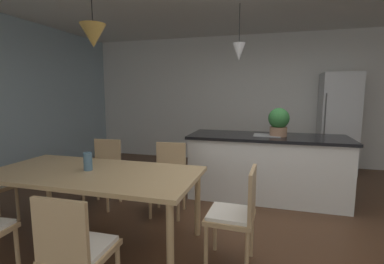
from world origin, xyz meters
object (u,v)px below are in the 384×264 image
(kitchen_island, at_px, (266,166))
(potted_plant_on_island, at_px, (279,121))
(chair_far_left, at_px, (103,170))
(chair_far_right, at_px, (169,176))
(chair_near_right, at_px, (76,250))
(vase_on_dining_table, at_px, (88,161))
(dining_table, at_px, (94,177))
(chair_kitchen_end, at_px, (236,213))
(refrigerator, at_px, (338,123))

(kitchen_island, bearing_deg, potted_plant_on_island, 0.00)
(chair_far_left, xyz_separation_m, potted_plant_on_island, (2.23, 0.86, 0.63))
(chair_far_right, relative_size, chair_near_right, 1.00)
(chair_far_right, height_order, vase_on_dining_table, vase_on_dining_table)
(dining_table, xyz_separation_m, vase_on_dining_table, (-0.07, 0.02, 0.15))
(chair_kitchen_end, relative_size, chair_near_right, 1.00)
(chair_far_left, relative_size, vase_on_dining_table, 4.87)
(chair_kitchen_end, bearing_deg, refrigerator, 67.25)
(potted_plant_on_island, bearing_deg, chair_far_right, -146.49)
(chair_far_left, height_order, chair_kitchen_end, same)
(dining_table, height_order, kitchen_island, kitchen_island)
(chair_near_right, distance_m, kitchen_island, 2.83)
(chair_kitchen_end, height_order, kitchen_island, kitchen_island)
(dining_table, height_order, chair_kitchen_end, chair_kitchen_end)
(chair_far_left, height_order, potted_plant_on_island, potted_plant_on_island)
(kitchen_island, bearing_deg, chair_far_left, -157.52)
(chair_kitchen_end, distance_m, chair_far_right, 1.28)
(chair_kitchen_end, relative_size, vase_on_dining_table, 4.87)
(refrigerator, bearing_deg, kitchen_island, -125.33)
(dining_table, distance_m, chair_far_right, 1.00)
(chair_near_right, bearing_deg, chair_far_right, 90.20)
(dining_table, bearing_deg, chair_kitchen_end, -0.07)
(dining_table, relative_size, chair_far_right, 2.37)
(chair_far_left, distance_m, chair_far_right, 0.93)
(dining_table, distance_m, chair_far_left, 1.00)
(refrigerator, bearing_deg, chair_near_right, -118.89)
(chair_near_right, height_order, potted_plant_on_island, potted_plant_on_island)
(chair_far_right, height_order, refrigerator, refrigerator)
(chair_kitchen_end, height_order, potted_plant_on_island, potted_plant_on_island)
(potted_plant_on_island, bearing_deg, dining_table, -135.60)
(vase_on_dining_table, bearing_deg, chair_kitchen_end, -0.93)
(chair_kitchen_end, bearing_deg, kitchen_island, 82.93)
(vase_on_dining_table, bearing_deg, refrigerator, 49.70)
(chair_near_right, relative_size, kitchen_island, 0.40)
(dining_table, bearing_deg, refrigerator, 50.59)
(chair_far_left, bearing_deg, dining_table, -61.55)
(vase_on_dining_table, bearing_deg, chair_far_right, 57.64)
(refrigerator, height_order, potted_plant_on_island, refrigerator)
(chair_far_left, distance_m, refrigerator, 4.26)
(chair_near_right, xyz_separation_m, potted_plant_on_island, (1.29, 2.59, 0.63))
(chair_far_right, distance_m, refrigerator, 3.59)
(chair_far_right, relative_size, refrigerator, 0.47)
(chair_far_left, bearing_deg, refrigerator, 38.21)
(chair_far_left, relative_size, potted_plant_on_island, 2.23)
(refrigerator, bearing_deg, chair_far_left, -141.79)
(chair_far_right, relative_size, vase_on_dining_table, 4.87)
(chair_far_right, bearing_deg, kitchen_island, 36.70)
(chair_far_right, bearing_deg, potted_plant_on_island, 33.51)
(chair_far_left, height_order, chair_far_right, same)
(chair_near_right, height_order, vase_on_dining_table, vase_on_dining_table)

